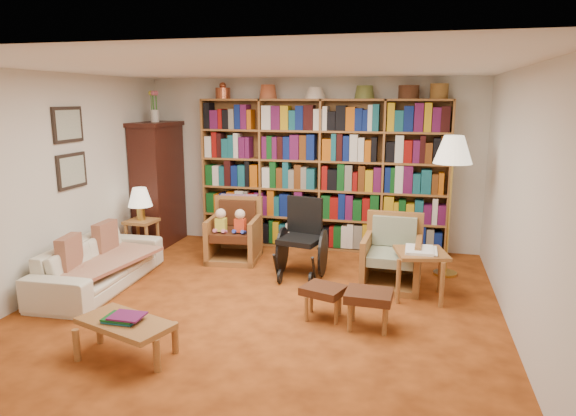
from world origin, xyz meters
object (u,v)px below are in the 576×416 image
(floor_lamp, at_px, (453,156))
(footstool_a, at_px, (324,292))
(side_table_lamp, at_px, (142,230))
(coffee_table, at_px, (125,325))
(armchair_leather, at_px, (236,234))
(wheelchair, at_px, (302,240))
(sofa, at_px, (100,264))
(side_table_papers, at_px, (421,258))
(footstool_b, at_px, (369,298))
(armchair_sage, at_px, (392,258))

(floor_lamp, distance_m, footstool_a, 2.46)
(side_table_lamp, distance_m, coffee_table, 2.95)
(footstool_a, xyz_separation_m, coffee_table, (-1.52, -1.20, 0.01))
(armchair_leather, bearing_deg, coffee_table, -89.55)
(wheelchair, xyz_separation_m, coffee_table, (-1.02, -2.46, -0.16))
(sofa, bearing_deg, footstool_a, -98.11)
(floor_lamp, bearing_deg, sofa, -160.46)
(side_table_lamp, xyz_separation_m, side_table_papers, (3.80, -0.63, 0.06))
(footstool_b, bearing_deg, armchair_leather, 137.75)
(armchair_leather, xyz_separation_m, side_table_papers, (2.49, -0.90, 0.11))
(sofa, distance_m, side_table_papers, 3.74)
(coffee_table, bearing_deg, sofa, 130.03)
(floor_lamp, bearing_deg, side_table_papers, -110.43)
(armchair_leather, distance_m, footstool_b, 2.71)
(armchair_leather, xyz_separation_m, footstool_a, (1.54, -1.70, -0.08))
(sofa, bearing_deg, side_table_papers, -84.34)
(armchair_leather, height_order, wheelchair, wheelchair)
(sofa, bearing_deg, side_table_lamp, 2.12)
(armchair_sage, xyz_separation_m, footstool_b, (-0.16, -1.30, -0.02))
(side_table_papers, relative_size, footstool_b, 1.40)
(armchair_leather, relative_size, wheelchair, 0.88)
(armchair_leather, relative_size, footstool_a, 1.77)
(armchair_sage, relative_size, coffee_table, 0.91)
(side_table_lamp, height_order, footstool_b, side_table_lamp)
(wheelchair, distance_m, footstool_a, 1.37)
(side_table_lamp, height_order, wheelchair, wheelchair)
(side_table_papers, bearing_deg, coffee_table, -140.93)
(floor_lamp, height_order, footstool_b, floor_lamp)
(side_table_lamp, bearing_deg, footstool_a, -26.79)
(sofa, height_order, wheelchair, wheelchair)
(side_table_lamp, bearing_deg, floor_lamp, 3.48)
(armchair_leather, relative_size, side_table_papers, 1.35)
(side_table_lamp, height_order, floor_lamp, floor_lamp)
(sofa, xyz_separation_m, wheelchair, (2.25, 1.00, 0.17))
(footstool_b, distance_m, coffee_table, 2.26)
(footstool_a, relative_size, coffee_table, 0.52)
(footstool_a, height_order, footstool_b, footstool_b)
(armchair_leather, bearing_deg, armchair_sage, -13.66)
(wheelchair, bearing_deg, side_table_lamp, 175.78)
(sofa, distance_m, side_table_lamp, 1.19)
(armchair_leather, bearing_deg, wheelchair, -22.87)
(armchair_leather, height_order, footstool_a, armchair_leather)
(armchair_sage, bearing_deg, footstool_b, -97.02)
(coffee_table, bearing_deg, armchair_leather, 90.45)
(footstool_b, relative_size, coffee_table, 0.49)
(wheelchair, distance_m, floor_lamp, 2.12)
(floor_lamp, relative_size, footstool_b, 3.87)
(side_table_lamp, height_order, coffee_table, side_table_lamp)
(wheelchair, distance_m, side_table_papers, 1.52)
(sofa, height_order, footstool_b, sofa)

